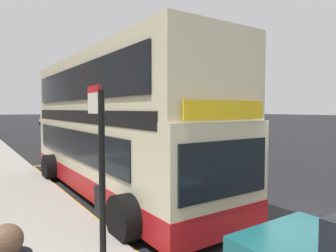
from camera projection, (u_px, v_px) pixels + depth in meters
ground_plane at (35, 133)px, 33.81m from camera, size 260.00×260.00×0.00m
double_decker_bus at (114, 130)px, 9.92m from camera, size 3.27×10.23×4.40m
bus_bay_markings at (113, 193)px, 9.87m from camera, size 2.88×12.94×0.01m
bus_stop_sign at (100, 173)px, 4.24m from camera, size 0.09×0.51×2.93m
parked_car_white_behind at (47, 121)px, 50.31m from camera, size 2.09×4.20×1.62m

